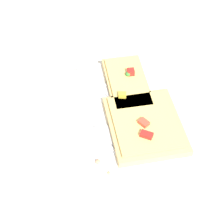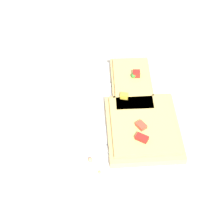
{
  "view_description": "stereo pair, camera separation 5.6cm",
  "coord_description": "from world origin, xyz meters",
  "px_view_note": "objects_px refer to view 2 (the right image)",
  "views": [
    {
      "loc": [
        -0.44,
        0.13,
        0.54
      ],
      "look_at": [
        0.0,
        0.0,
        0.02
      ],
      "focal_mm": 60.0,
      "sensor_mm": 36.0,
      "label": 1
    },
    {
      "loc": [
        -0.45,
        0.08,
        0.54
      ],
      "look_at": [
        0.0,
        0.0,
        0.02
      ],
      "focal_mm": 60.0,
      "sensor_mm": 36.0,
      "label": 2
    }
  ],
  "objects_px": {
    "pizza_slice_main": "(143,127)",
    "pizza_slice_corner": "(132,86)",
    "plate": "(112,118)",
    "knife": "(111,91)",
    "fork": "(93,120)"
  },
  "relations": [
    {
      "from": "plate",
      "to": "knife",
      "type": "height_order",
      "value": "knife"
    },
    {
      "from": "fork",
      "to": "knife",
      "type": "xyz_separation_m",
      "value": [
        0.07,
        -0.05,
        0.0
      ]
    },
    {
      "from": "knife",
      "to": "pizza_slice_corner",
      "type": "relative_size",
      "value": 1.22
    },
    {
      "from": "pizza_slice_corner",
      "to": "pizza_slice_main",
      "type": "bearing_deg",
      "value": 5.7
    },
    {
      "from": "fork",
      "to": "pizza_slice_main",
      "type": "height_order",
      "value": "pizza_slice_main"
    },
    {
      "from": "pizza_slice_main",
      "to": "pizza_slice_corner",
      "type": "xyz_separation_m",
      "value": [
        0.11,
        -0.0,
        0.0
      ]
    },
    {
      "from": "plate",
      "to": "knife",
      "type": "xyz_separation_m",
      "value": [
        0.06,
        -0.01,
        0.01
      ]
    },
    {
      "from": "plate",
      "to": "pizza_slice_main",
      "type": "distance_m",
      "value": 0.07
    },
    {
      "from": "fork",
      "to": "knife",
      "type": "bearing_deg",
      "value": 124.13
    },
    {
      "from": "plate",
      "to": "pizza_slice_main",
      "type": "relative_size",
      "value": 1.83
    },
    {
      "from": "knife",
      "to": "pizza_slice_main",
      "type": "relative_size",
      "value": 1.24
    },
    {
      "from": "plate",
      "to": "knife",
      "type": "distance_m",
      "value": 0.06
    },
    {
      "from": "fork",
      "to": "knife",
      "type": "distance_m",
      "value": 0.08
    },
    {
      "from": "plate",
      "to": "pizza_slice_corner",
      "type": "relative_size",
      "value": 1.8
    },
    {
      "from": "plate",
      "to": "fork",
      "type": "bearing_deg",
      "value": 99.73
    }
  ]
}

